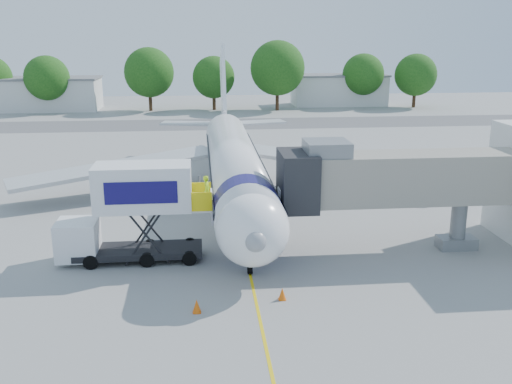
{
  "coord_description": "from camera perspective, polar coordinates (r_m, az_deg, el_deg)",
  "views": [
    {
      "loc": [
        -2.42,
        -37.34,
        12.34
      ],
      "look_at": [
        0.78,
        -4.91,
        3.2
      ],
      "focal_mm": 40.0,
      "sensor_mm": 36.0,
      "label": 1
    }
  ],
  "objects": [
    {
      "name": "guidance_line",
      "position": [
        39.4,
        -1.83,
        -2.59
      ],
      "size": [
        0.15,
        70.0,
        0.01
      ],
      "primitive_type": "cube",
      "color": "yellow",
      "rests_on": "ground"
    },
    {
      "name": "tree_b",
      "position": [
        97.17,
        -20.18,
        10.64
      ],
      "size": [
        7.01,
        7.01,
        8.93
      ],
      "color": "#382314",
      "rests_on": "ground"
    },
    {
      "name": "ground",
      "position": [
        39.4,
        -1.83,
        -2.59
      ],
      "size": [
        160.0,
        160.0,
        0.0
      ],
      "primitive_type": "plane",
      "color": "#979794",
      "rests_on": "ground"
    },
    {
      "name": "safety_cone_a",
      "position": [
        27.68,
        2.64,
        -10.16
      ],
      "size": [
        0.38,
        0.38,
        0.61
      ],
      "color": "#E75B0C",
      "rests_on": "ground"
    },
    {
      "name": "tree_c",
      "position": [
        95.03,
        -10.65,
        11.67
      ],
      "size": [
        7.95,
        7.95,
        10.14
      ],
      "color": "#382314",
      "rests_on": "ground"
    },
    {
      "name": "taxiway_strip",
      "position": [
        80.33,
        -3.87,
        6.8
      ],
      "size": [
        120.0,
        10.0,
        0.01
      ],
      "primitive_type": "cube",
      "color": "#59595B",
      "rests_on": "ground"
    },
    {
      "name": "tree_d",
      "position": [
        94.93,
        -4.26,
        11.37
      ],
      "size": [
        6.85,
        6.85,
        8.73
      ],
      "color": "#382314",
      "rests_on": "ground"
    },
    {
      "name": "safety_cone_b",
      "position": [
        26.62,
        -5.95,
        -11.29
      ],
      "size": [
        0.4,
        0.4,
        0.64
      ],
      "color": "#E75B0C",
      "rests_on": "ground"
    },
    {
      "name": "tree_g",
      "position": [
        101.62,
        15.68,
        11.21
      ],
      "size": [
        7.04,
        7.04,
        8.97
      ],
      "color": "#382314",
      "rests_on": "ground"
    },
    {
      "name": "outbuilding_left",
      "position": [
        101.11,
        -20.54,
        9.2
      ],
      "size": [
        18.4,
        8.4,
        5.3
      ],
      "color": "silver",
      "rests_on": "ground"
    },
    {
      "name": "jet_bridge",
      "position": [
        33.06,
        12.91,
        1.26
      ],
      "size": [
        13.9,
        3.2,
        6.6
      ],
      "color": "gray",
      "rests_on": "ground"
    },
    {
      "name": "ground_tug",
      "position": [
        21.35,
        1.63,
        -17.5
      ],
      "size": [
        3.36,
        2.07,
        1.26
      ],
      "rotation": [
        0.0,
        0.0,
        0.15
      ],
      "color": "white",
      "rests_on": "ground"
    },
    {
      "name": "aircraft",
      "position": [
        42.58,
        -2.24,
        2.91
      ],
      "size": [
        34.17,
        37.73,
        11.35
      ],
      "color": "white",
      "rests_on": "ground"
    },
    {
      "name": "catering_hiloader",
      "position": [
        32.04,
        -12.28,
        -2.1
      ],
      "size": [
        8.5,
        2.44,
        5.5
      ],
      "color": "black",
      "rests_on": "ground"
    },
    {
      "name": "tree_f",
      "position": [
        100.78,
        10.67,
        11.48
      ],
      "size": [
        7.04,
        7.04,
        8.97
      ],
      "color": "#382314",
      "rests_on": "ground"
    },
    {
      "name": "outbuilding_right",
      "position": [
        102.75,
        8.27,
        10.1
      ],
      "size": [
        16.4,
        7.4,
        5.3
      ],
      "color": "silver",
      "rests_on": "ground"
    },
    {
      "name": "tree_e",
      "position": [
        94.09,
        2.17,
        12.28
      ],
      "size": [
        8.8,
        8.8,
        11.21
      ],
      "color": "#382314",
      "rests_on": "ground"
    }
  ]
}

